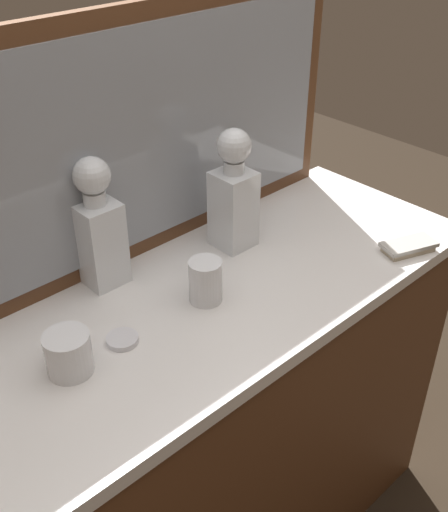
# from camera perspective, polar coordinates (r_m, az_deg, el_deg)

# --- Properties ---
(dresser) EXTENTS (1.28, 0.52, 0.94)m
(dresser) POSITION_cam_1_polar(r_m,az_deg,el_deg) (1.71, 0.00, -15.48)
(dresser) COLOR brown
(dresser) RESTS_ON ground_plane
(dresser_mirror) EXTENTS (1.13, 0.03, 0.57)m
(dresser_mirror) POSITION_cam_1_polar(r_m,az_deg,el_deg) (1.42, -6.79, 10.88)
(dresser_mirror) COLOR brown
(dresser_mirror) RESTS_ON dresser
(crystal_decanter_center) EXTENTS (0.09, 0.09, 0.30)m
(crystal_decanter_center) POSITION_cam_1_polar(r_m,az_deg,el_deg) (1.37, -11.35, 1.96)
(crystal_decanter_center) COLOR white
(crystal_decanter_center) RESTS_ON dresser
(crystal_decanter_front) EXTENTS (0.09, 0.09, 0.30)m
(crystal_decanter_front) POSITION_cam_1_polar(r_m,az_deg,el_deg) (1.48, 0.87, 5.12)
(crystal_decanter_front) COLOR white
(crystal_decanter_front) RESTS_ON dresser
(crystal_tumbler_far_left) EXTENTS (0.09, 0.09, 0.08)m
(crystal_tumbler_far_left) POSITION_cam_1_polar(r_m,az_deg,el_deg) (1.20, -13.95, -8.85)
(crystal_tumbler_far_left) COLOR white
(crystal_tumbler_far_left) RESTS_ON dresser
(crystal_tumbler_left) EXTENTS (0.07, 0.07, 0.10)m
(crystal_tumbler_left) POSITION_cam_1_polar(r_m,az_deg,el_deg) (1.33, -1.70, -2.45)
(crystal_tumbler_left) COLOR white
(crystal_tumbler_left) RESTS_ON dresser
(silver_brush_rear) EXTENTS (0.15, 0.10, 0.02)m
(silver_brush_rear) POSITION_cam_1_polar(r_m,az_deg,el_deg) (1.57, 16.53, 0.82)
(silver_brush_rear) COLOR #B7A88C
(silver_brush_rear) RESTS_ON dresser
(porcelain_dish) EXTENTS (0.06, 0.06, 0.01)m
(porcelain_dish) POSITION_cam_1_polar(r_m,az_deg,el_deg) (1.26, -9.39, -7.46)
(porcelain_dish) COLOR silver
(porcelain_dish) RESTS_ON dresser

